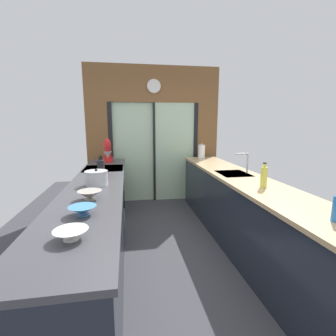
{
  "coord_description": "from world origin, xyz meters",
  "views": [
    {
      "loc": [
        -0.54,
        -2.54,
        1.61
      ],
      "look_at": [
        0.03,
        0.9,
        0.96
      ],
      "focal_mm": 26.04,
      "sensor_mm": 36.0,
      "label": 1
    }
  ],
  "objects_px": {
    "oven_range": "(105,197)",
    "stand_mixer": "(108,153)",
    "soap_bottle_near": "(336,208)",
    "paper_towel_roll": "(202,152)",
    "soap_bottle_far": "(264,177)",
    "mixing_bowl_near": "(71,234)",
    "mixing_bowl_far": "(90,195)",
    "mixing_bowl_mid": "(82,210)",
    "stock_pot": "(97,178)",
    "knife_block": "(101,168)"
  },
  "relations": [
    {
      "from": "oven_range",
      "to": "stand_mixer",
      "type": "bearing_deg",
      "value": 88.36
    },
    {
      "from": "soap_bottle_near",
      "to": "paper_towel_roll",
      "type": "bearing_deg",
      "value": 90.0
    },
    {
      "from": "soap_bottle_far",
      "to": "paper_towel_roll",
      "type": "xyz_separation_m",
      "value": [
        0.0,
        2.23,
        0.01
      ]
    },
    {
      "from": "mixing_bowl_near",
      "to": "stand_mixer",
      "type": "distance_m",
      "value": 3.0
    },
    {
      "from": "mixing_bowl_near",
      "to": "mixing_bowl_far",
      "type": "distance_m",
      "value": 0.77
    },
    {
      "from": "mixing_bowl_mid",
      "to": "stand_mixer",
      "type": "relative_size",
      "value": 0.5
    },
    {
      "from": "soap_bottle_near",
      "to": "mixing_bowl_mid",
      "type": "bearing_deg",
      "value": 166.67
    },
    {
      "from": "stand_mixer",
      "to": "mixing_bowl_near",
      "type": "bearing_deg",
      "value": -90.0
    },
    {
      "from": "mixing_bowl_near",
      "to": "stand_mixer",
      "type": "bearing_deg",
      "value": 90.0
    },
    {
      "from": "stock_pot",
      "to": "soap_bottle_near",
      "type": "height_order",
      "value": "soap_bottle_near"
    },
    {
      "from": "knife_block",
      "to": "soap_bottle_far",
      "type": "bearing_deg",
      "value": -26.85
    },
    {
      "from": "mixing_bowl_mid",
      "to": "stock_pot",
      "type": "height_order",
      "value": "stock_pot"
    },
    {
      "from": "mixing_bowl_far",
      "to": "paper_towel_roll",
      "type": "height_order",
      "value": "paper_towel_roll"
    },
    {
      "from": "oven_range",
      "to": "mixing_bowl_near",
      "type": "xyz_separation_m",
      "value": [
        0.02,
        -2.35,
        0.5
      ]
    },
    {
      "from": "mixing_bowl_mid",
      "to": "stand_mixer",
      "type": "xyz_separation_m",
      "value": [
        0.0,
        2.6,
        0.12
      ]
    },
    {
      "from": "oven_range",
      "to": "stand_mixer",
      "type": "distance_m",
      "value": 0.9
    },
    {
      "from": "oven_range",
      "to": "mixing_bowl_mid",
      "type": "relative_size",
      "value": 4.4
    },
    {
      "from": "mixing_bowl_near",
      "to": "oven_range",
      "type": "bearing_deg",
      "value": 90.45
    },
    {
      "from": "mixing_bowl_near",
      "to": "stand_mixer",
      "type": "relative_size",
      "value": 0.49
    },
    {
      "from": "soap_bottle_far",
      "to": "paper_towel_roll",
      "type": "relative_size",
      "value": 0.95
    },
    {
      "from": "mixing_bowl_far",
      "to": "stock_pot",
      "type": "bearing_deg",
      "value": 90.0
    },
    {
      "from": "oven_range",
      "to": "knife_block",
      "type": "relative_size",
      "value": 3.39
    },
    {
      "from": "soap_bottle_far",
      "to": "knife_block",
      "type": "bearing_deg",
      "value": 153.15
    },
    {
      "from": "mixing_bowl_near",
      "to": "knife_block",
      "type": "xyz_separation_m",
      "value": [
        0.0,
        1.8,
        0.07
      ]
    },
    {
      "from": "soap_bottle_far",
      "to": "soap_bottle_near",
      "type": "bearing_deg",
      "value": -90.0
    },
    {
      "from": "mixing_bowl_far",
      "to": "soap_bottle_far",
      "type": "bearing_deg",
      "value": 4.09
    },
    {
      "from": "mixing_bowl_near",
      "to": "mixing_bowl_far",
      "type": "bearing_deg",
      "value": 90.0
    },
    {
      "from": "mixing_bowl_mid",
      "to": "soap_bottle_far",
      "type": "xyz_separation_m",
      "value": [
        1.78,
        0.51,
        0.08
      ]
    },
    {
      "from": "mixing_bowl_near",
      "to": "mixing_bowl_far",
      "type": "xyz_separation_m",
      "value": [
        0.0,
        0.77,
        0.01
      ]
    },
    {
      "from": "mixing_bowl_far",
      "to": "soap_bottle_near",
      "type": "relative_size",
      "value": 0.92
    },
    {
      "from": "mixing_bowl_far",
      "to": "paper_towel_roll",
      "type": "relative_size",
      "value": 0.75
    },
    {
      "from": "mixing_bowl_mid",
      "to": "soap_bottle_far",
      "type": "relative_size",
      "value": 0.76
    },
    {
      "from": "mixing_bowl_near",
      "to": "stock_pot",
      "type": "height_order",
      "value": "stock_pot"
    },
    {
      "from": "oven_range",
      "to": "stock_pot",
      "type": "xyz_separation_m",
      "value": [
        0.02,
        -1.05,
        0.55
      ]
    },
    {
      "from": "paper_towel_roll",
      "to": "knife_block",
      "type": "bearing_deg",
      "value": -143.24
    },
    {
      "from": "oven_range",
      "to": "paper_towel_roll",
      "type": "xyz_separation_m",
      "value": [
        1.8,
        0.78,
        0.59
      ]
    },
    {
      "from": "mixing_bowl_near",
      "to": "paper_towel_roll",
      "type": "distance_m",
      "value": 3.6
    },
    {
      "from": "stock_pot",
      "to": "soap_bottle_far",
      "type": "xyz_separation_m",
      "value": [
        1.78,
        -0.4,
        0.04
      ]
    },
    {
      "from": "mixing_bowl_mid",
      "to": "knife_block",
      "type": "bearing_deg",
      "value": 90.0
    },
    {
      "from": "mixing_bowl_near",
      "to": "mixing_bowl_far",
      "type": "relative_size",
      "value": 0.94
    },
    {
      "from": "stock_pot",
      "to": "soap_bottle_near",
      "type": "relative_size",
      "value": 1.06
    },
    {
      "from": "mixing_bowl_near",
      "to": "soap_bottle_far",
      "type": "distance_m",
      "value": 2.0
    },
    {
      "from": "knife_block",
      "to": "stock_pot",
      "type": "bearing_deg",
      "value": -90.0
    },
    {
      "from": "mixing_bowl_far",
      "to": "soap_bottle_near",
      "type": "height_order",
      "value": "soap_bottle_near"
    },
    {
      "from": "mixing_bowl_far",
      "to": "stock_pot",
      "type": "height_order",
      "value": "stock_pot"
    },
    {
      "from": "oven_range",
      "to": "mixing_bowl_near",
      "type": "relative_size",
      "value": 4.48
    },
    {
      "from": "knife_block",
      "to": "soap_bottle_far",
      "type": "height_order",
      "value": "soap_bottle_far"
    },
    {
      "from": "soap_bottle_far",
      "to": "paper_towel_roll",
      "type": "height_order",
      "value": "paper_towel_roll"
    },
    {
      "from": "soap_bottle_far",
      "to": "oven_range",
      "type": "bearing_deg",
      "value": 141.07
    },
    {
      "from": "knife_block",
      "to": "mixing_bowl_far",
      "type": "bearing_deg",
      "value": -90.0
    }
  ]
}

